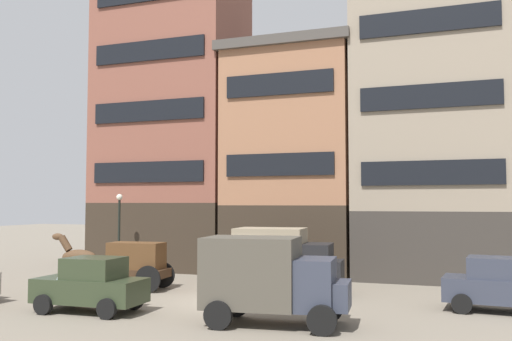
{
  "coord_description": "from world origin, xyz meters",
  "views": [
    {
      "loc": [
        8.2,
        -19.07,
        3.65
      ],
      "look_at": [
        0.75,
        1.87,
        4.97
      ],
      "focal_mm": 38.65,
      "sensor_mm": 36.0,
      "label": 1
    }
  ],
  "objects_px": {
    "draft_horse": "(77,257)",
    "sedan_parked_curb": "(91,285)",
    "cargo_wagon": "(135,262)",
    "delivery_truck_near": "(284,258)",
    "streetlamp_curbside": "(119,222)",
    "sedan_light": "(500,285)",
    "pedestrian_officer": "(206,262)",
    "delivery_truck_far": "(270,277)",
    "fire_hydrant_curbside": "(243,272)"
  },
  "relations": [
    {
      "from": "draft_horse",
      "to": "delivery_truck_near",
      "type": "bearing_deg",
      "value": 7.95
    },
    {
      "from": "delivery_truck_near",
      "to": "pedestrian_officer",
      "type": "relative_size",
      "value": 2.49
    },
    {
      "from": "sedan_light",
      "to": "streetlamp_curbside",
      "type": "xyz_separation_m",
      "value": [
        -17.56,
        3.97,
        1.76
      ]
    },
    {
      "from": "draft_horse",
      "to": "fire_hydrant_curbside",
      "type": "distance_m",
      "value": 7.54
    },
    {
      "from": "draft_horse",
      "to": "delivery_truck_near",
      "type": "distance_m",
      "value": 9.27
    },
    {
      "from": "cargo_wagon",
      "to": "sedan_light",
      "type": "relative_size",
      "value": 0.78
    },
    {
      "from": "sedan_light",
      "to": "pedestrian_officer",
      "type": "bearing_deg",
      "value": 167.62
    },
    {
      "from": "sedan_light",
      "to": "streetlamp_curbside",
      "type": "relative_size",
      "value": 0.93
    },
    {
      "from": "draft_horse",
      "to": "sedan_light",
      "type": "bearing_deg",
      "value": -0.53
    },
    {
      "from": "streetlamp_curbside",
      "to": "fire_hydrant_curbside",
      "type": "height_order",
      "value": "streetlamp_curbside"
    },
    {
      "from": "draft_horse",
      "to": "sedan_parked_curb",
      "type": "bearing_deg",
      "value": -48.47
    },
    {
      "from": "sedan_parked_curb",
      "to": "pedestrian_officer",
      "type": "distance_m",
      "value": 7.29
    },
    {
      "from": "draft_horse",
      "to": "sedan_parked_curb",
      "type": "relative_size",
      "value": 0.63
    },
    {
      "from": "cargo_wagon",
      "to": "fire_hydrant_curbside",
      "type": "height_order",
      "value": "cargo_wagon"
    },
    {
      "from": "cargo_wagon",
      "to": "delivery_truck_far",
      "type": "bearing_deg",
      "value": -31.36
    },
    {
      "from": "delivery_truck_near",
      "to": "sedan_light",
      "type": "height_order",
      "value": "delivery_truck_near"
    },
    {
      "from": "delivery_truck_far",
      "to": "sedan_parked_curb",
      "type": "bearing_deg",
      "value": -178.65
    },
    {
      "from": "cargo_wagon",
      "to": "sedan_parked_curb",
      "type": "xyz_separation_m",
      "value": [
        1.25,
        -4.75,
        -0.23
      ]
    },
    {
      "from": "draft_horse",
      "to": "streetlamp_curbside",
      "type": "bearing_deg",
      "value": 95.87
    },
    {
      "from": "sedan_parked_curb",
      "to": "streetlamp_curbside",
      "type": "height_order",
      "value": "streetlamp_curbside"
    },
    {
      "from": "cargo_wagon",
      "to": "delivery_truck_far",
      "type": "xyz_separation_m",
      "value": [
        7.54,
        -4.6,
        0.28
      ]
    },
    {
      "from": "draft_horse",
      "to": "pedestrian_officer",
      "type": "relative_size",
      "value": 1.31
    },
    {
      "from": "sedan_light",
      "to": "streetlamp_curbside",
      "type": "bearing_deg",
      "value": 167.27
    },
    {
      "from": "sedan_light",
      "to": "fire_hydrant_curbside",
      "type": "relative_size",
      "value": 4.62
    },
    {
      "from": "cargo_wagon",
      "to": "draft_horse",
      "type": "relative_size",
      "value": 1.28
    },
    {
      "from": "sedan_light",
      "to": "pedestrian_officer",
      "type": "relative_size",
      "value": 2.14
    },
    {
      "from": "delivery_truck_far",
      "to": "sedan_parked_curb",
      "type": "height_order",
      "value": "delivery_truck_far"
    },
    {
      "from": "delivery_truck_near",
      "to": "delivery_truck_far",
      "type": "height_order",
      "value": "same"
    },
    {
      "from": "draft_horse",
      "to": "streetlamp_curbside",
      "type": "height_order",
      "value": "streetlamp_curbside"
    },
    {
      "from": "delivery_truck_near",
      "to": "streetlamp_curbside",
      "type": "bearing_deg",
      "value": 165.21
    },
    {
      "from": "delivery_truck_near",
      "to": "pedestrian_officer",
      "type": "xyz_separation_m",
      "value": [
        -4.08,
        1.21,
        -0.44
      ]
    },
    {
      "from": "fire_hydrant_curbside",
      "to": "sedan_parked_curb",
      "type": "bearing_deg",
      "value": -103.83
    },
    {
      "from": "draft_horse",
      "to": "sedan_light",
      "type": "xyz_separation_m",
      "value": [
        17.17,
        -0.16,
        -0.36
      ]
    },
    {
      "from": "sedan_parked_curb",
      "to": "delivery_truck_far",
      "type": "bearing_deg",
      "value": 1.35
    },
    {
      "from": "cargo_wagon",
      "to": "streetlamp_curbside",
      "type": "bearing_deg",
      "value": 131.29
    },
    {
      "from": "pedestrian_officer",
      "to": "streetlamp_curbside",
      "type": "xyz_separation_m",
      "value": [
        -5.49,
        1.32,
        1.69
      ]
    },
    {
      "from": "delivery_truck_far",
      "to": "sedan_parked_curb",
      "type": "xyz_separation_m",
      "value": [
        -6.29,
        -0.15,
        -0.51
      ]
    },
    {
      "from": "pedestrian_officer",
      "to": "streetlamp_curbside",
      "type": "height_order",
      "value": "streetlamp_curbside"
    },
    {
      "from": "delivery_truck_far",
      "to": "cargo_wagon",
      "type": "bearing_deg",
      "value": 148.64
    },
    {
      "from": "cargo_wagon",
      "to": "draft_horse",
      "type": "xyz_separation_m",
      "value": [
        -2.95,
        -0.0,
        0.12
      ]
    },
    {
      "from": "draft_horse",
      "to": "cargo_wagon",
      "type": "bearing_deg",
      "value": 0.07
    },
    {
      "from": "sedan_parked_curb",
      "to": "streetlamp_curbside",
      "type": "bearing_deg",
      "value": 118.23
    },
    {
      "from": "delivery_truck_near",
      "to": "streetlamp_curbside",
      "type": "distance_m",
      "value": 9.98
    },
    {
      "from": "sedan_parked_curb",
      "to": "pedestrian_officer",
      "type": "height_order",
      "value": "sedan_parked_curb"
    },
    {
      "from": "sedan_light",
      "to": "streetlamp_curbside",
      "type": "height_order",
      "value": "streetlamp_curbside"
    },
    {
      "from": "sedan_light",
      "to": "sedan_parked_curb",
      "type": "height_order",
      "value": "same"
    },
    {
      "from": "delivery_truck_far",
      "to": "pedestrian_officer",
      "type": "xyz_separation_m",
      "value": [
        -5.39,
        7.08,
        -0.44
      ]
    },
    {
      "from": "draft_horse",
      "to": "delivery_truck_far",
      "type": "height_order",
      "value": "delivery_truck_far"
    },
    {
      "from": "delivery_truck_far",
      "to": "streetlamp_curbside",
      "type": "height_order",
      "value": "streetlamp_curbside"
    },
    {
      "from": "cargo_wagon",
      "to": "fire_hydrant_curbside",
      "type": "xyz_separation_m",
      "value": [
        3.4,
        3.97,
        -0.72
      ]
    }
  ]
}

